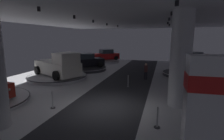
{
  "coord_description": "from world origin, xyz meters",
  "views": [
    {
      "loc": [
        3.11,
        -9.41,
        4.0
      ],
      "look_at": [
        -0.81,
        4.19,
        1.4
      ],
      "focal_mm": 28.71,
      "sensor_mm": 36.0,
      "label": 1
    }
  ],
  "objects_px": {
    "display_car_far_left": "(86,61)",
    "display_platform_mid_left": "(58,77)",
    "visitor_walking_near": "(146,70)",
    "display_car_far_right": "(186,65)",
    "brand_sign_pylon": "(208,132)",
    "display_platform_far_left": "(86,68)",
    "display_car_deep_left": "(106,55)",
    "display_car_deep_right": "(194,58)",
    "display_platform_far_right": "(185,74)",
    "pickup_truck_mid_left": "(59,66)",
    "display_platform_deep_left": "(105,61)",
    "column_right": "(181,59)",
    "display_platform_deep_right": "(194,65)"
  },
  "relations": [
    {
      "from": "display_platform_far_right",
      "to": "pickup_truck_mid_left",
      "type": "xyz_separation_m",
      "value": [
        -11.95,
        -5.09,
        1.06
      ]
    },
    {
      "from": "pickup_truck_mid_left",
      "to": "brand_sign_pylon",
      "type": "bearing_deg",
      "value": -44.96
    },
    {
      "from": "column_right",
      "to": "display_car_far_left",
      "type": "bearing_deg",
      "value": 137.51
    },
    {
      "from": "column_right",
      "to": "brand_sign_pylon",
      "type": "xyz_separation_m",
      "value": [
        0.11,
        -6.61,
        -0.87
      ]
    },
    {
      "from": "pickup_truck_mid_left",
      "to": "display_platform_mid_left",
      "type": "bearing_deg",
      "value": 152.38
    },
    {
      "from": "display_platform_far_right",
      "to": "display_platform_deep_left",
      "type": "bearing_deg",
      "value": 147.15
    },
    {
      "from": "column_right",
      "to": "pickup_truck_mid_left",
      "type": "bearing_deg",
      "value": 159.03
    },
    {
      "from": "display_platform_mid_left",
      "to": "pickup_truck_mid_left",
      "type": "relative_size",
      "value": 1.0
    },
    {
      "from": "column_right",
      "to": "display_car_far_right",
      "type": "height_order",
      "value": "column_right"
    },
    {
      "from": "display_platform_deep_right",
      "to": "display_car_deep_right",
      "type": "relative_size",
      "value": 1.04
    },
    {
      "from": "display_car_far_left",
      "to": "display_car_deep_left",
      "type": "relative_size",
      "value": 0.99
    },
    {
      "from": "brand_sign_pylon",
      "to": "display_platform_deep_left",
      "type": "distance_m",
      "value": 25.2
    },
    {
      "from": "display_car_far_left",
      "to": "display_platform_deep_right",
      "type": "xyz_separation_m",
      "value": [
        13.33,
        7.46,
        -0.97
      ]
    },
    {
      "from": "display_car_deep_right",
      "to": "display_platform_far_left",
      "type": "bearing_deg",
      "value": -150.68
    },
    {
      "from": "display_car_deep_right",
      "to": "display_platform_mid_left",
      "type": "relative_size",
      "value": 0.8
    },
    {
      "from": "brand_sign_pylon",
      "to": "display_platform_far_left",
      "type": "bearing_deg",
      "value": 122.63
    },
    {
      "from": "brand_sign_pylon",
      "to": "display_car_deep_right",
      "type": "distance_m",
      "value": 23.55
    },
    {
      "from": "display_platform_far_right",
      "to": "visitor_walking_near",
      "type": "height_order",
      "value": "visitor_walking_near"
    },
    {
      "from": "display_car_far_right",
      "to": "display_platform_deep_right",
      "type": "bearing_deg",
      "value": 76.02
    },
    {
      "from": "display_platform_far_right",
      "to": "display_platform_mid_left",
      "type": "xyz_separation_m",
      "value": [
        -12.23,
        -4.95,
        -0.01
      ]
    },
    {
      "from": "display_platform_deep_right",
      "to": "visitor_walking_near",
      "type": "distance_m",
      "value": 12.08
    },
    {
      "from": "brand_sign_pylon",
      "to": "pickup_truck_mid_left",
      "type": "bearing_deg",
      "value": 135.04
    },
    {
      "from": "display_platform_mid_left",
      "to": "display_car_deep_left",
      "type": "bearing_deg",
      "value": 85.54
    },
    {
      "from": "display_platform_mid_left",
      "to": "display_car_far_right",
      "type": "bearing_deg",
      "value": 21.89
    },
    {
      "from": "display_car_far_right",
      "to": "display_platform_deep_left",
      "type": "relative_size",
      "value": 0.98
    },
    {
      "from": "display_car_far_right",
      "to": "display_car_deep_right",
      "type": "xyz_separation_m",
      "value": [
        1.87,
        7.59,
        -0.09
      ]
    },
    {
      "from": "display_platform_deep_left",
      "to": "display_platform_mid_left",
      "type": "xyz_separation_m",
      "value": [
        -0.93,
        -12.24,
        -0.03
      ]
    },
    {
      "from": "display_car_deep_left",
      "to": "display_platform_far_left",
      "type": "bearing_deg",
      "value": -91.16
    },
    {
      "from": "display_platform_far_right",
      "to": "display_car_deep_left",
      "type": "height_order",
      "value": "display_car_deep_left"
    },
    {
      "from": "display_platform_far_left",
      "to": "display_car_far_right",
      "type": "height_order",
      "value": "display_car_far_right"
    },
    {
      "from": "display_car_deep_left",
      "to": "display_car_deep_right",
      "type": "bearing_deg",
      "value": 1.08
    },
    {
      "from": "display_platform_deep_right",
      "to": "pickup_truck_mid_left",
      "type": "height_order",
      "value": "pickup_truck_mid_left"
    },
    {
      "from": "brand_sign_pylon",
      "to": "display_platform_mid_left",
      "type": "height_order",
      "value": "brand_sign_pylon"
    },
    {
      "from": "display_car_deep_left",
      "to": "visitor_walking_near",
      "type": "distance_m",
      "value": 12.75
    },
    {
      "from": "display_platform_far_left",
      "to": "display_car_far_right",
      "type": "bearing_deg",
      "value": -0.63
    },
    {
      "from": "display_car_far_right",
      "to": "display_car_deep_right",
      "type": "height_order",
      "value": "display_car_far_right"
    },
    {
      "from": "display_car_deep_right",
      "to": "display_platform_mid_left",
      "type": "distance_m",
      "value": 18.87
    },
    {
      "from": "display_platform_far_left",
      "to": "display_car_far_left",
      "type": "height_order",
      "value": "display_car_far_left"
    },
    {
      "from": "visitor_walking_near",
      "to": "display_car_far_right",
      "type": "bearing_deg",
      "value": 38.0
    },
    {
      "from": "display_car_deep_right",
      "to": "display_car_deep_left",
      "type": "xyz_separation_m",
      "value": [
        -13.15,
        -0.25,
        0.12
      ]
    },
    {
      "from": "display_platform_far_left",
      "to": "brand_sign_pylon",
      "type": "bearing_deg",
      "value": -57.37
    },
    {
      "from": "display_car_far_right",
      "to": "display_platform_mid_left",
      "type": "distance_m",
      "value": 13.22
    },
    {
      "from": "display_platform_deep_left",
      "to": "display_car_deep_left",
      "type": "height_order",
      "value": "display_car_deep_left"
    },
    {
      "from": "display_car_far_right",
      "to": "display_platform_mid_left",
      "type": "bearing_deg",
      "value": -158.11
    },
    {
      "from": "brand_sign_pylon",
      "to": "display_platform_deep_left",
      "type": "bearing_deg",
      "value": 113.51
    },
    {
      "from": "column_right",
      "to": "pickup_truck_mid_left",
      "type": "relative_size",
      "value": 0.97
    },
    {
      "from": "display_platform_far_left",
      "to": "pickup_truck_mid_left",
      "type": "distance_m",
      "value": 5.32
    },
    {
      "from": "display_platform_far_right",
      "to": "display_car_far_right",
      "type": "height_order",
      "value": "display_car_far_right"
    },
    {
      "from": "display_platform_far_right",
      "to": "display_car_deep_left",
      "type": "bearing_deg",
      "value": 147.03
    },
    {
      "from": "display_car_far_left",
      "to": "display_platform_mid_left",
      "type": "xyz_separation_m",
      "value": [
        -0.79,
        -5.02,
        -0.93
      ]
    }
  ]
}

